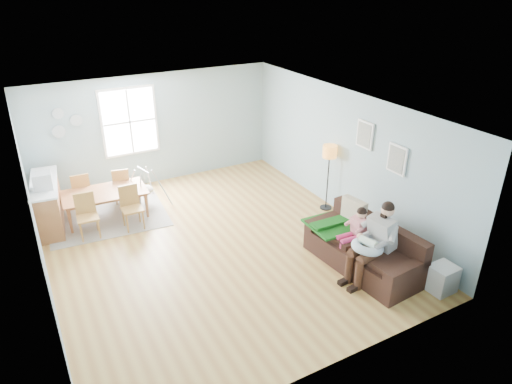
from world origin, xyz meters
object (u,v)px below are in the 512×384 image
floor_lamp (329,157)px  dining_table (107,205)px  toddler (356,227)px  chair_sw (87,213)px  chair_ne (121,184)px  chair_nw (81,189)px  chair_se (131,204)px  sofa (365,251)px  storage_cube (442,279)px  father (375,240)px  monitor (42,181)px  counter (48,203)px  baby_swing (145,189)px

floor_lamp → dining_table: (-4.40, 1.91, -0.93)m
toddler → chair_sw: (-4.03, 3.29, -0.23)m
chair_ne → floor_lamp: bearing=-32.2°
chair_nw → floor_lamp: bearing=-27.9°
chair_ne → chair_se: bearing=-94.5°
sofa → chair_nw: (-4.03, 4.68, 0.19)m
toddler → storage_cube: toddler is taller
father → monitor: (-4.66, 4.31, 0.39)m
chair_sw → storage_cube: bearing=-44.3°
father → dining_table: bearing=129.0°
chair_sw → counter: 1.04m
floor_lamp → chair_sw: bearing=164.6°
monitor → storage_cube: bearing=-43.6°
storage_cube → floor_lamp: bearing=88.1°
chair_se → baby_swing: size_ratio=0.87×
dining_table → chair_ne: chair_ne is taller
toddler → baby_swing: (-2.64, 4.04, -0.35)m
chair_se → counter: counter is taller
chair_ne → father: bearing=-58.2°
dining_table → monitor: (-1.12, -0.05, 0.84)m
toddler → chair_nw: bearing=131.3°
floor_lamp → chair_nw: (-4.78, 2.54, -0.73)m
dining_table → chair_nw: chair_nw is taller
floor_lamp → chair_se: size_ratio=1.65×
dining_table → counter: 1.15m
dining_table → monitor: monitor is taller
dining_table → chair_nw: bearing=124.0°
toddler → floor_lamp: 2.18m
chair_sw → counter: counter is taller
counter → monitor: monitor is taller
monitor → toddler: bearing=-39.1°
sofa → counter: 6.42m
dining_table → baby_swing: bearing=14.3°
monitor → dining_table: bearing=2.7°
chair_se → baby_swing: chair_se is taller
monitor → baby_swing: (2.04, 0.24, -0.75)m
dining_table → floor_lamp: bearing=-20.8°
chair_nw → monitor: 1.19m
sofa → monitor: 6.28m
chair_sw → chair_nw: (0.10, 1.19, -0.01)m
father → chair_nw: father is taller
counter → sofa: bearing=-42.3°
sofa → dining_table: bearing=132.0°
floor_lamp → chair_nw: 5.46m
counter → monitor: bearing=-93.9°
floor_lamp → baby_swing: floor_lamp is taller
chair_sw → chair_ne: chair_sw is taller
father → floor_lamp: 2.65m
sofa → counter: counter is taller
chair_nw → counter: (-0.72, -0.35, -0.01)m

